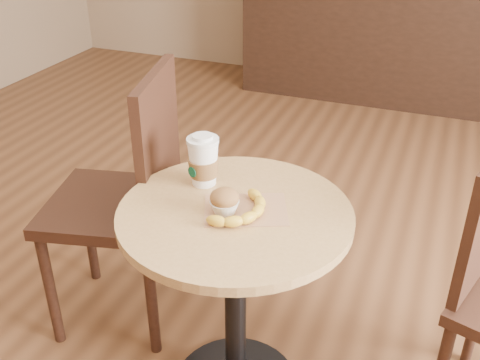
% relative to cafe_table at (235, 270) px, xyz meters
% --- Properties ---
extents(cafe_table, '(0.69, 0.69, 0.75)m').
position_rel_cafe_table_xyz_m(cafe_table, '(0.00, 0.00, 0.00)').
color(cafe_table, black).
rests_on(cafe_table, ground).
extents(chair_left, '(0.55, 0.55, 1.04)m').
position_rel_cafe_table_xyz_m(chair_left, '(-0.52, 0.22, 0.04)').
color(chair_left, black).
rests_on(chair_left, ground).
extents(service_counter, '(2.30, 0.65, 1.04)m').
position_rel_cafe_table_xyz_m(service_counter, '(0.02, 3.16, -0.01)').
color(service_counter, black).
rests_on(service_counter, ground).
extents(kraft_bag, '(0.29, 0.26, 0.00)m').
position_rel_cafe_table_xyz_m(kraft_bag, '(0.03, 0.01, 0.22)').
color(kraft_bag, '#9F704D').
rests_on(kraft_bag, cafe_table).
extents(coffee_cup, '(0.10, 0.10, 0.17)m').
position_rel_cafe_table_xyz_m(coffee_cup, '(-0.15, 0.11, 0.29)').
color(coffee_cup, white).
rests_on(coffee_cup, cafe_table).
extents(muffin, '(0.09, 0.09, 0.08)m').
position_rel_cafe_table_xyz_m(muffin, '(-0.02, -0.03, 0.26)').
color(muffin, silver).
rests_on(muffin, kraft_bag).
extents(banana, '(0.23, 0.27, 0.03)m').
position_rel_cafe_table_xyz_m(banana, '(0.03, -0.01, 0.24)').
color(banana, gold).
rests_on(banana, kraft_bag).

